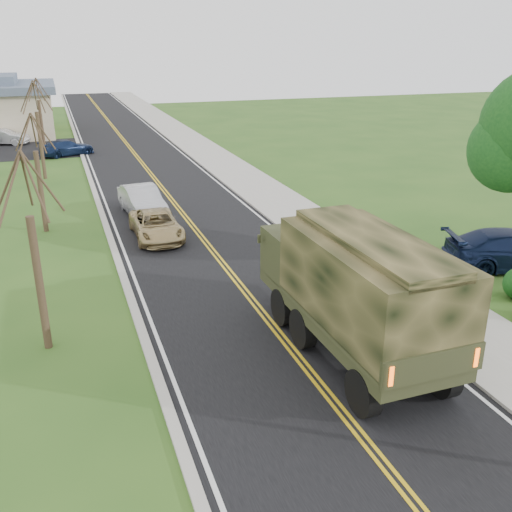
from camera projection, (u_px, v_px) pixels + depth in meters
name	position (u px, v px, depth m)	size (l,w,h in m)	color
road	(136.00, 156.00, 46.17)	(8.00, 120.00, 0.01)	black
curb_right	(187.00, 152.00, 47.44)	(0.30, 120.00, 0.12)	#9E998E
sidewalk_right	(207.00, 151.00, 47.98)	(3.20, 120.00, 0.10)	#9E998E
curb_left	(83.00, 159.00, 44.88)	(0.30, 120.00, 0.10)	#9E998E
bare_tree_a	(37.00, 268.00, 16.62)	(1.93, 2.26, 6.08)	#38281C
bare_tree_b	(40.00, 182.00, 27.26)	(1.83, 2.14, 5.73)	#38281C
bare_tree_c	(40.00, 137.00, 37.73)	(2.04, 2.39, 6.42)	#38281C
bare_tree_d	(41.00, 119.00, 48.40)	(1.88, 2.20, 5.91)	#38281C
military_truck	(356.00, 285.00, 16.36)	(2.91, 8.03, 3.98)	black
suv_champagne	(156.00, 225.00, 26.97)	(2.10, 4.55, 1.26)	tan
sedan_silver	(142.00, 201.00, 30.36)	(1.66, 4.77, 1.57)	#A5A5A9
lot_car_silver	(4.00, 137.00, 50.86)	(1.47, 4.23, 1.39)	silver
lot_car_navy	(67.00, 148.00, 46.19)	(1.78, 4.37, 1.27)	#101E3D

